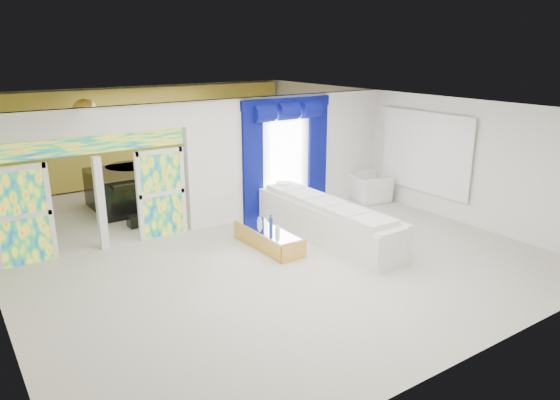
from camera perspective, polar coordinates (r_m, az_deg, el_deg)
floor at (r=11.91m, az=-4.45°, el=-3.93°), size 12.00×12.00×0.00m
dividing_wall at (r=13.42m, az=1.26°, el=5.14°), size 5.70×0.18×3.00m
dividing_header at (r=11.13m, az=-20.41°, el=8.12°), size 4.30×0.18×0.55m
stained_panel_left at (r=11.24m, az=-26.54°, el=-1.59°), size 0.95×0.04×2.00m
stained_panel_right at (r=11.89m, az=-12.95°, el=0.71°), size 0.95×0.04×2.00m
stained_transom at (r=11.20m, az=-20.17°, el=5.72°), size 4.00×0.05×0.35m
window_pane at (r=13.21m, az=0.63°, el=4.74°), size 1.00×0.02×2.30m
blue_drape_left at (r=12.67m, az=-3.02°, el=3.96°), size 0.55×0.10×2.80m
blue_drape_right at (r=13.78m, az=4.13°, el=4.99°), size 0.55×0.10×2.80m
blue_pelmet at (r=12.97m, az=0.72°, el=10.65°), size 2.60×0.12×0.25m
wall_mirror at (r=13.84m, az=15.69°, el=5.09°), size 0.04×2.70×1.90m
gold_curtains at (r=16.76m, az=-14.75°, el=6.92°), size 9.70×0.12×2.90m
white_sofa at (r=11.60m, az=5.14°, el=-2.47°), size 0.99×4.13×0.78m
coffee_table at (r=11.14m, az=-1.28°, el=-4.24°), size 0.67×1.87×0.41m
console_table at (r=13.10m, az=1.45°, el=-1.08°), size 1.15×0.41×0.38m
table_lamp at (r=12.80m, az=0.37°, el=0.73°), size 0.36×0.36×0.58m
armchair at (r=14.71m, az=9.67°, el=1.40°), size 1.24×1.34×0.73m
grand_piano at (r=14.32m, az=-16.88°, el=1.06°), size 1.55×2.02×1.01m
piano_bench at (r=12.96m, az=-14.57°, el=-2.04°), size 0.86×0.34×0.28m
chandelier at (r=13.58m, az=-20.68°, el=9.14°), size 0.60×0.60×0.60m
decanters at (r=11.04m, az=-1.17°, el=-2.81°), size 0.18×0.81×0.26m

